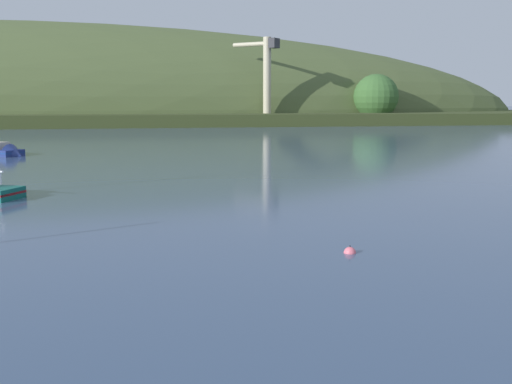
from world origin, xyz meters
name	(u,v)px	position (x,y,z in m)	size (l,w,h in m)	color
far_shoreline_hill	(28,122)	(-41.46, 201.11, 0.12)	(446.73, 104.37, 61.74)	#35401E
dockside_crane	(266,83)	(28.50, 168.53, 11.62)	(12.09, 10.93, 23.95)	#4C4C51
mooring_buoy_foreground	(350,253)	(6.56, 23.75, 0.00)	(0.55, 0.55, 0.63)	#E06675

